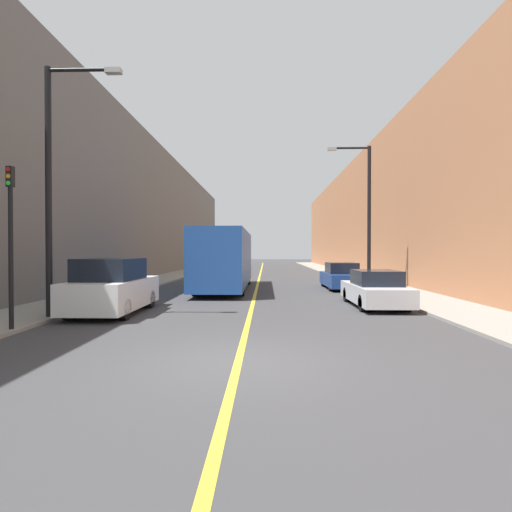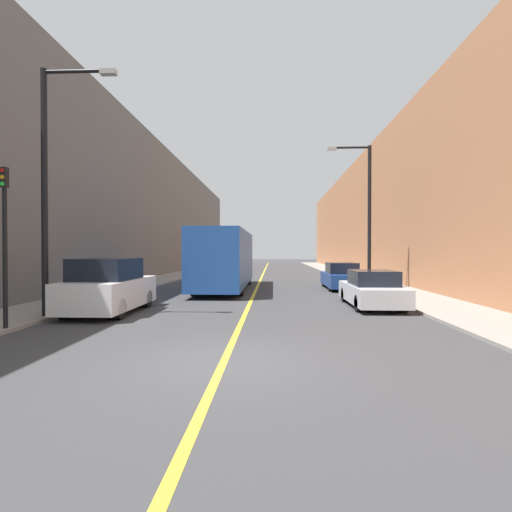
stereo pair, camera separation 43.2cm
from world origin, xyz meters
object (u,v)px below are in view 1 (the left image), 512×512
at_px(street_lamp_right, 366,208).
at_px(traffic_light, 11,241).
at_px(car_right_near, 375,290).
at_px(pedestrian, 74,280).
at_px(parked_suv_left, 112,288).
at_px(car_right_mid, 341,277).
at_px(bus, 225,259).
at_px(street_lamp_left, 55,176).

height_order(street_lamp_right, traffic_light, street_lamp_right).
xyz_separation_m(car_right_near, pedestrian, (-12.26, 0.50, 0.34)).
relative_size(parked_suv_left, traffic_light, 1.04).
bearing_deg(pedestrian, parked_suv_left, -43.91).
xyz_separation_m(parked_suv_left, car_right_mid, (9.73, 9.34, -0.20)).
xyz_separation_m(bus, car_right_mid, (6.66, 0.50, -1.07)).
bearing_deg(traffic_light, car_right_near, 25.71).
bearing_deg(street_lamp_right, car_right_near, -100.95).
distance_m(traffic_light, pedestrian, 6.14).
distance_m(bus, pedestrian, 8.54).
height_order(car_right_mid, street_lamp_left, street_lamp_left).
bearing_deg(car_right_mid, pedestrian, -150.88).
distance_m(parked_suv_left, traffic_light, 3.98).
bearing_deg(street_lamp_left, parked_suv_left, 44.70).
relative_size(car_right_mid, street_lamp_right, 0.59).
height_order(bus, car_right_near, bus).
xyz_separation_m(bus, pedestrian, (-5.64, -6.36, -0.76)).
distance_m(car_right_mid, street_lamp_right, 4.16).
xyz_separation_m(car_right_mid, pedestrian, (-12.31, -6.86, 0.30)).
xyz_separation_m(car_right_near, street_lamp_left, (-11.01, -3.30, 3.93)).
bearing_deg(bus, car_right_near, -46.03).
height_order(parked_suv_left, street_lamp_right, street_lamp_right).
distance_m(car_right_near, street_lamp_right, 7.99).
height_order(car_right_mid, pedestrian, pedestrian).
height_order(street_lamp_left, street_lamp_right, street_lamp_right).
distance_m(bus, car_right_mid, 6.77).
bearing_deg(street_lamp_right, traffic_light, -135.63).
bearing_deg(parked_suv_left, car_right_near, 11.57).
distance_m(car_right_mid, traffic_light, 17.00).
height_order(car_right_mid, street_lamp_right, street_lamp_right).
bearing_deg(car_right_mid, street_lamp_right, -23.40).
relative_size(parked_suv_left, car_right_mid, 0.96).
xyz_separation_m(car_right_mid, street_lamp_left, (-11.05, -10.66, 3.89)).
relative_size(parked_suv_left, pedestrian, 2.62).
height_order(street_lamp_left, traffic_light, street_lamp_left).
bearing_deg(traffic_light, bus, 69.82).
distance_m(street_lamp_right, traffic_light, 17.51).
relative_size(street_lamp_left, pedestrian, 4.60).
height_order(bus, traffic_light, traffic_light).
height_order(car_right_near, traffic_light, traffic_light).
relative_size(bus, traffic_light, 2.46).
bearing_deg(street_lamp_right, parked_suv_left, -141.37).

